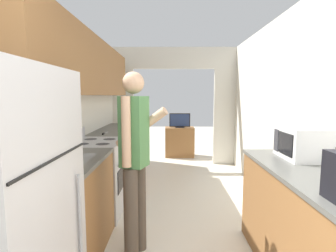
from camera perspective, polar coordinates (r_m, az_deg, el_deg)
wall_left at (r=3.18m, az=-21.47°, el=6.82°), size 0.38×7.46×2.50m
wall_right at (r=2.87m, az=30.20°, el=0.99°), size 0.06×7.46×2.50m
wall_far_with_doorway at (r=5.64m, az=1.26°, el=6.22°), size 3.03×0.06×2.50m
counter_left at (r=3.90m, az=-13.57°, el=-8.84°), size 0.62×3.73×0.92m
counter_right at (r=2.26m, az=31.73°, el=-21.44°), size 0.62×2.14×0.92m
range_oven at (r=3.51m, az=-15.12°, el=-10.57°), size 0.66×0.80×1.06m
person at (r=2.42m, az=-7.31°, el=-7.10°), size 0.54×0.45×1.70m
microwave at (r=2.67m, az=27.17°, el=-3.28°), size 0.35×0.46×0.29m
tv_cabinet at (r=6.45m, az=2.54°, el=-3.46°), size 0.70×0.42×0.72m
television at (r=6.33m, az=2.58°, el=1.18°), size 0.50×0.16×0.35m
knife at (r=4.06m, az=-13.69°, el=-1.53°), size 0.06×0.35×0.02m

